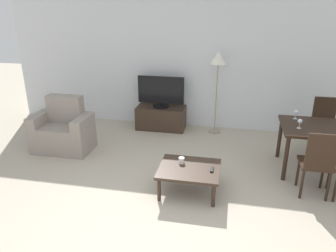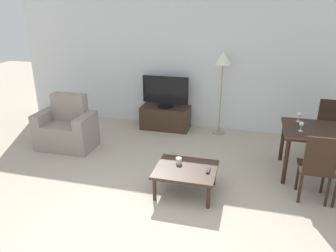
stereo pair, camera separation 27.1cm
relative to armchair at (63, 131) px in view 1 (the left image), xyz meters
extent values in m
plane|color=#B2A893|center=(2.03, -1.93, -0.34)|extent=(18.00, 18.00, 0.00)
cube|color=silver|center=(2.03, 1.61, 1.01)|extent=(7.52, 0.06, 2.70)
cube|color=gray|center=(0.00, -0.03, -0.11)|extent=(0.62, 0.60, 0.46)
cube|color=gray|center=(0.00, 0.17, 0.36)|extent=(0.62, 0.20, 0.47)
cube|color=gray|center=(-0.40, -0.03, -0.02)|extent=(0.18, 0.60, 0.64)
cube|color=gray|center=(0.40, -0.03, -0.02)|extent=(0.18, 0.60, 0.64)
cube|color=#38281E|center=(1.45, 1.31, -0.11)|extent=(0.97, 0.47, 0.46)
cylinder|color=black|center=(1.45, 1.31, 0.14)|extent=(0.32, 0.32, 0.03)
cylinder|color=black|center=(1.45, 1.31, 0.18)|extent=(0.04, 0.04, 0.05)
cube|color=black|center=(1.45, 1.31, 0.47)|extent=(0.92, 0.04, 0.54)
cube|color=black|center=(1.45, 1.29, 0.47)|extent=(0.88, 0.01, 0.50)
cube|color=#38281E|center=(2.33, -0.91, 0.01)|extent=(0.82, 0.70, 0.04)
cylinder|color=#38281E|center=(1.98, -1.20, -0.18)|extent=(0.05, 0.05, 0.32)
cylinder|color=#38281E|center=(2.68, -1.20, -0.18)|extent=(0.05, 0.05, 0.32)
cylinder|color=#38281E|center=(1.98, -0.62, -0.18)|extent=(0.05, 0.05, 0.32)
cylinder|color=#38281E|center=(2.68, -0.62, -0.18)|extent=(0.05, 0.05, 0.32)
cube|color=black|center=(4.18, 0.05, 0.37)|extent=(1.18, 0.88, 0.04)
cylinder|color=black|center=(3.65, -0.33, 0.01)|extent=(0.06, 0.06, 0.69)
cylinder|color=black|center=(3.65, 0.43, 0.01)|extent=(0.06, 0.06, 0.69)
cube|color=black|center=(3.97, -0.62, 0.11)|extent=(0.40, 0.40, 0.04)
cylinder|color=black|center=(3.81, -0.46, -0.12)|extent=(0.04, 0.04, 0.43)
cylinder|color=black|center=(4.13, -0.46, -0.12)|extent=(0.04, 0.04, 0.43)
cylinder|color=black|center=(3.81, -0.79, -0.12)|extent=(0.04, 0.04, 0.43)
cylinder|color=black|center=(4.13, -0.79, -0.12)|extent=(0.04, 0.04, 0.43)
cube|color=black|center=(3.97, -0.81, 0.37)|extent=(0.37, 0.04, 0.48)
cube|color=black|center=(4.38, 0.72, 0.11)|extent=(0.40, 0.40, 0.04)
cylinder|color=black|center=(4.22, 0.56, -0.12)|extent=(0.04, 0.04, 0.43)
cylinder|color=black|center=(4.54, 0.56, -0.12)|extent=(0.04, 0.04, 0.43)
cylinder|color=black|center=(4.22, 0.88, -0.12)|extent=(0.04, 0.04, 0.43)
cylinder|color=black|center=(4.54, 0.88, -0.12)|extent=(0.04, 0.04, 0.43)
cube|color=black|center=(4.38, 0.90, 0.37)|extent=(0.37, 0.04, 0.48)
cylinder|color=black|center=(4.22, -0.46, -0.12)|extent=(0.04, 0.04, 0.43)
cylinder|color=black|center=(4.22, -0.79, -0.12)|extent=(0.04, 0.04, 0.43)
cylinder|color=gray|center=(2.53, 1.32, -0.33)|extent=(0.24, 0.24, 0.02)
cylinder|color=gray|center=(2.53, 1.32, 0.35)|extent=(0.02, 0.02, 1.33)
cone|color=white|center=(2.53, 1.32, 1.14)|extent=(0.31, 0.31, 0.24)
cube|color=black|center=(2.63, -0.91, 0.04)|extent=(0.04, 0.15, 0.02)
cylinder|color=white|center=(2.21, -0.80, 0.07)|extent=(0.08, 0.08, 0.08)
cylinder|color=silver|center=(3.81, -0.08, 0.39)|extent=(0.06, 0.06, 0.01)
cylinder|color=silver|center=(3.81, -0.08, 0.43)|extent=(0.01, 0.01, 0.07)
sphere|color=silver|center=(3.81, -0.08, 0.50)|extent=(0.07, 0.07, 0.07)
cylinder|color=silver|center=(3.82, 0.33, 0.39)|extent=(0.06, 0.06, 0.01)
cylinder|color=silver|center=(3.82, 0.33, 0.43)|extent=(0.01, 0.01, 0.07)
sphere|color=silver|center=(3.82, 0.33, 0.50)|extent=(0.07, 0.07, 0.07)
camera|label=1|loc=(2.82, -4.78, 2.15)|focal=35.00mm
camera|label=2|loc=(3.08, -4.72, 2.15)|focal=35.00mm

